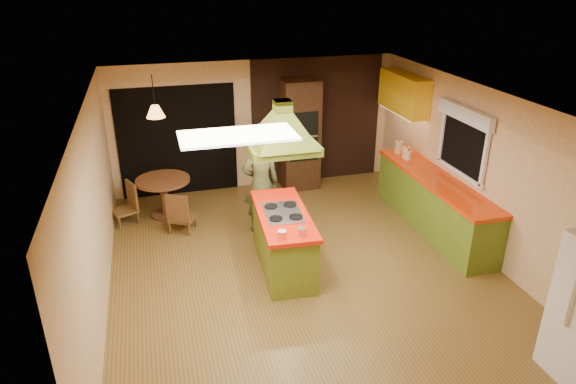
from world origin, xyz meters
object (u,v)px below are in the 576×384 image
object	(u,v)px
canister_large	(399,147)
kitchen_island	(283,240)
dining_table	(164,190)
wall_oven	(300,135)
man	(261,184)

from	to	relation	value
canister_large	kitchen_island	bearing A→B (deg)	-146.27
dining_table	wall_oven	bearing A→B (deg)	14.00
man	wall_oven	xyz separation A→B (m)	(1.14, 1.63, 0.24)
kitchen_island	canister_large	xyz separation A→B (m)	(2.68, 1.79, 0.58)
dining_table	canister_large	xyz separation A→B (m)	(4.26, -0.40, 0.54)
kitchen_island	wall_oven	bearing A→B (deg)	72.98
kitchen_island	dining_table	distance (m)	2.70
kitchen_island	man	size ratio (longest dim) A/B	1.08
wall_oven	dining_table	distance (m)	2.81
kitchen_island	dining_table	size ratio (longest dim) A/B	1.92
wall_oven	canister_large	size ratio (longest dim) A/B	9.90
kitchen_island	man	xyz separation A→B (m)	(-0.05, 1.23, 0.39)
kitchen_island	dining_table	xyz separation A→B (m)	(-1.58, 2.19, 0.05)
kitchen_island	canister_large	world-z (taller)	canister_large
man	dining_table	world-z (taller)	man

